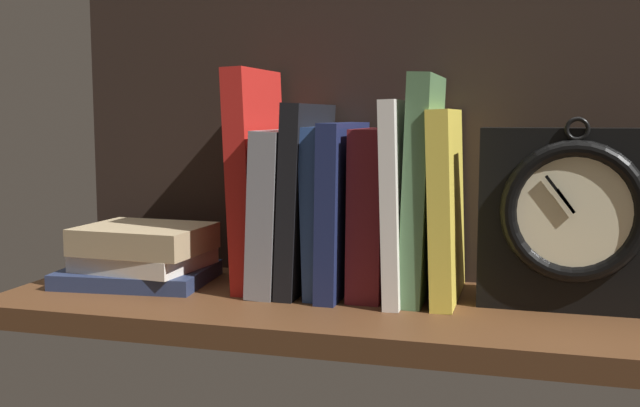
% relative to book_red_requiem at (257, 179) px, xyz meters
% --- Properties ---
extents(ground_plane, '(0.75, 0.27, 0.03)m').
position_rel_book_red_requiem_xyz_m(ground_plane, '(0.11, -0.04, -0.14)').
color(ground_plane, '#4C2D19').
extents(back_panel, '(0.75, 0.01, 0.40)m').
position_rel_book_red_requiem_xyz_m(back_panel, '(0.11, 0.09, 0.07)').
color(back_panel, black).
rests_on(back_panel, ground_plane).
extents(book_red_requiem, '(0.04, 0.13, 0.26)m').
position_rel_book_red_requiem_xyz_m(book_red_requiem, '(0.00, 0.00, 0.00)').
color(book_red_requiem, red).
rests_on(book_red_requiem, ground_plane).
extents(book_gray_chess, '(0.04, 0.15, 0.19)m').
position_rel_book_red_requiem_xyz_m(book_gray_chess, '(0.03, 0.00, -0.03)').
color(book_gray_chess, gray).
rests_on(book_gray_chess, ground_plane).
extents(book_black_skeptic, '(0.03, 0.15, 0.22)m').
position_rel_book_red_requiem_xyz_m(book_black_skeptic, '(0.06, 0.00, -0.02)').
color(book_black_skeptic, black).
rests_on(book_black_skeptic, ground_plane).
extents(book_blue_modern, '(0.03, 0.14, 0.19)m').
position_rel_book_red_requiem_xyz_m(book_blue_modern, '(0.09, 0.00, -0.03)').
color(book_blue_modern, '#2D4C8E').
rests_on(book_blue_modern, ground_plane).
extents(book_navy_bierce, '(0.03, 0.16, 0.19)m').
position_rel_book_red_requiem_xyz_m(book_navy_bierce, '(0.11, 0.00, -0.03)').
color(book_navy_bierce, '#192147').
rests_on(book_navy_bierce, ground_plane).
extents(book_maroon_dawkins, '(0.04, 0.13, 0.19)m').
position_rel_book_red_requiem_xyz_m(book_maroon_dawkins, '(0.14, 0.00, -0.03)').
color(book_maroon_dawkins, maroon).
rests_on(book_maroon_dawkins, ground_plane).
extents(book_white_catcher, '(0.02, 0.17, 0.22)m').
position_rel_book_red_requiem_xyz_m(book_white_catcher, '(0.17, 0.00, -0.02)').
color(book_white_catcher, silver).
rests_on(book_white_catcher, ground_plane).
extents(book_green_romantic, '(0.03, 0.14, 0.25)m').
position_rel_book_red_requiem_xyz_m(book_green_romantic, '(0.20, 0.00, -0.00)').
color(book_green_romantic, '#476B44').
rests_on(book_green_romantic, ground_plane).
extents(book_yellow_seinlanguage, '(0.03, 0.15, 0.21)m').
position_rel_book_red_requiem_xyz_m(book_yellow_seinlanguage, '(0.22, 0.00, -0.02)').
color(book_yellow_seinlanguage, gold).
rests_on(book_yellow_seinlanguage, ground_plane).
extents(framed_clock, '(0.19, 0.07, 0.20)m').
position_rel_book_red_requiem_xyz_m(framed_clock, '(0.35, -0.02, -0.03)').
color(framed_clock, black).
rests_on(framed_clock, ground_plane).
extents(book_stack_side, '(0.18, 0.15, 0.07)m').
position_rel_book_red_requiem_xyz_m(book_stack_side, '(-0.14, -0.03, -0.09)').
color(book_stack_side, '#232D4C').
rests_on(book_stack_side, ground_plane).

